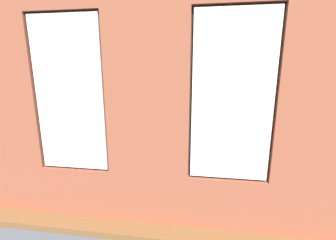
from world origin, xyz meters
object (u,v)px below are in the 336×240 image
potted_plant_mid_room_small (204,134)px  potted_plant_beside_window_right (39,148)px  media_console (83,139)px  potted_plant_corner_far_left (305,180)px  tv_flatscreen (81,116)px  couch_left (263,152)px  remote_gray (149,140)px  potted_plant_corner_near_left (251,122)px  potted_plant_by_left_couch (237,134)px  candle_jar (169,139)px  remote_silver (166,139)px  cup_ceramic (180,137)px  potted_plant_foreground_right (117,113)px  couch_by_window (163,178)px  remote_black (160,138)px  coffee_table (166,142)px  potted_plant_near_tv (79,126)px

potted_plant_mid_room_small → potted_plant_beside_window_right: potted_plant_beside_window_right is taller
media_console → potted_plant_corner_far_left: (-4.80, 2.10, 0.23)m
tv_flatscreen → potted_plant_beside_window_right: bearing=100.1°
tv_flatscreen → potted_plant_corner_far_left: size_ratio=0.85×
couch_left → remote_gray: bearing=-96.3°
potted_plant_mid_room_small → potted_plant_corner_near_left: 1.93m
potted_plant_mid_room_small → potted_plant_by_left_couch: bearing=-161.9°
candle_jar → remote_silver: size_ratio=0.53×
cup_ceramic → potted_plant_mid_room_small: potted_plant_mid_room_small is taller
potted_plant_foreground_right → couch_by_window: bearing=121.1°
tv_flatscreen → potted_plant_corner_near_left: (-4.80, -1.85, -0.41)m
media_console → tv_flatscreen: bearing=-90.0°
potted_plant_foreground_right → candle_jar: bearing=135.5°
couch_by_window → remote_black: 1.98m
potted_plant_corner_far_left → potted_plant_corner_near_left: size_ratio=1.45×
tv_flatscreen → potted_plant_by_left_couch: bearing=-167.3°
potted_plant_corner_near_left → potted_plant_foreground_right: bearing=0.6°
candle_jar → cup_ceramic: bearing=-134.8°
candle_jar → potted_plant_beside_window_right: (2.06, 1.82, 0.32)m
potted_plant_corner_near_left → cup_ceramic: bearing=41.9°
couch_left → potted_plant_beside_window_right: 4.64m
couch_left → potted_plant_mid_room_small: size_ratio=3.17×
couch_left → tv_flatscreen: bearing=-99.2°
potted_plant_corner_far_left → candle_jar: bearing=-37.5°
remote_silver → remote_black: bearing=-163.2°
couch_left → potted_plant_by_left_couch: size_ratio=3.51×
candle_jar → potted_plant_by_left_couch: bearing=-145.4°
potted_plant_by_left_couch → potted_plant_corner_far_left: bearing=100.2°
coffee_table → cup_ceramic: bearing=-158.5°
remote_black → media_console: size_ratio=0.14×
potted_plant_near_tv → media_console: bearing=-62.1°
tv_flatscreen → potted_plant_mid_room_small: tv_flatscreen is taller
cup_ceramic → couch_left: bearing=170.0°
remote_silver → tv_flatscreen: (2.34, -0.17, 0.47)m
media_console → potted_plant_foreground_right: 1.88m
potted_plant_by_left_couch → cup_ceramic: bearing=32.5°
remote_gray → cup_ceramic: bearing=-167.1°
coffee_table → remote_black: size_ratio=7.58×
remote_black → potted_plant_corner_far_left: bearing=119.7°
candle_jar → media_console: (2.44, -0.29, -0.20)m
media_console → potted_plant_corner_near_left: bearing=-158.8°
couch_left → remote_gray: (2.69, -0.08, 0.13)m
couch_by_window → potted_plant_corner_far_left: 2.21m
candle_jar → potted_plant_mid_room_small: potted_plant_mid_room_small is taller
potted_plant_near_tv → remote_gray: bearing=-151.5°
potted_plant_mid_room_small → potted_plant_beside_window_right: 4.04m
couch_by_window → potted_plant_corner_far_left: potted_plant_corner_far_left is taller
couch_left → potted_plant_mid_room_small: bearing=-131.6°
potted_plant_beside_window_right → coffee_table: bearing=-135.4°
coffee_table → potted_plant_corner_far_left: size_ratio=1.08×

